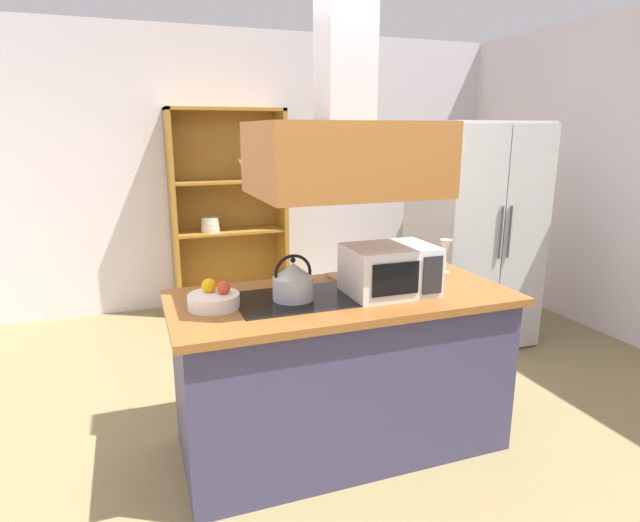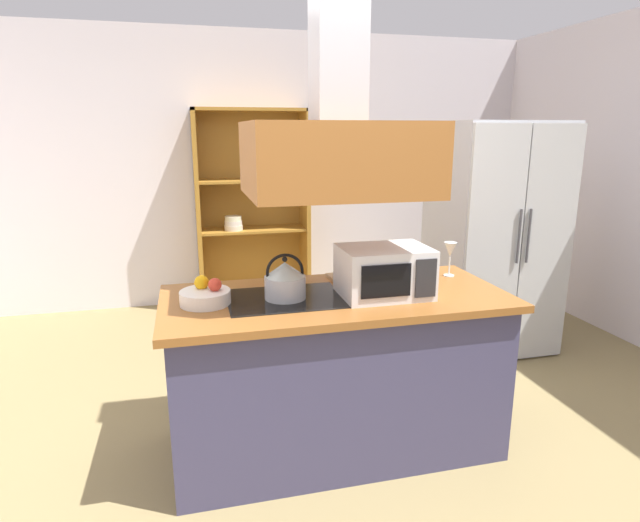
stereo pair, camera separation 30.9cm
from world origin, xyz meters
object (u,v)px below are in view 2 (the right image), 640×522
microwave (384,272)px  fruit_bowl (206,295)px  refrigerator (493,238)px  wine_glass_on_counter (450,251)px  kettle (285,280)px  cutting_board (359,277)px  dish_cabinet (252,220)px

microwave → fruit_bowl: 0.93m
refrigerator → wine_glass_on_counter: bearing=-133.6°
kettle → cutting_board: bearing=28.3°
kettle → microwave: 0.52m
wine_glass_on_counter → kettle: bearing=-169.5°
microwave → refrigerator: bearing=40.2°
microwave → fruit_bowl: (-0.92, 0.09, -0.09)m
dish_cabinet → cutting_board: size_ratio=5.75×
kettle → dish_cabinet: bearing=86.8°
dish_cabinet → microwave: 2.77m
refrigerator → wine_glass_on_counter: size_ratio=8.83×
cutting_board → dish_cabinet: bearing=98.0°
dish_cabinet → kettle: bearing=-93.2°
cutting_board → fruit_bowl: size_ratio=1.34×
dish_cabinet → microwave: dish_cabinet is taller
refrigerator → dish_cabinet: bearing=138.0°
kettle → cutting_board: size_ratio=0.70×
refrigerator → cutting_board: refrigerator is taller
wine_glass_on_counter → fruit_bowl: size_ratio=0.81×
wine_glass_on_counter → cutting_board: bearing=172.3°
wine_glass_on_counter → fruit_bowl: 1.45m
dish_cabinet → wine_glass_on_counter: dish_cabinet is taller
dish_cabinet → fruit_bowl: size_ratio=7.70×
fruit_bowl → refrigerator: bearing=25.2°
kettle → wine_glass_on_counter: size_ratio=1.15×
dish_cabinet → kettle: size_ratio=8.21×
dish_cabinet → kettle: 2.68m
kettle → wine_glass_on_counter: 1.05m
kettle → fruit_bowl: (-0.40, 0.02, -0.06)m
kettle → wine_glass_on_counter: kettle is taller
kettle → cutting_board: 0.56m
kettle → microwave: bearing=-7.7°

